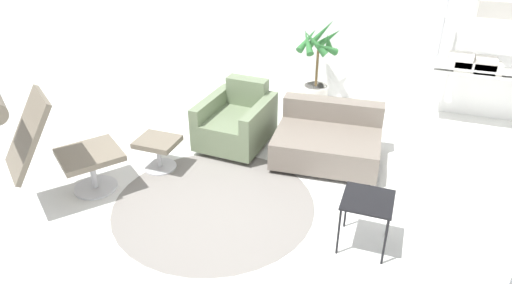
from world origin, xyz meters
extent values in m
plane|color=silver|center=(0.00, 0.00, 0.00)|extent=(12.00, 12.00, 0.00)
cylinder|color=slate|center=(0.03, -0.08, 0.00)|extent=(1.99, 1.99, 0.01)
cylinder|color=#BCBCC1|center=(-1.25, -0.24, 0.01)|extent=(0.62, 0.62, 0.02)
cylinder|color=#BCBCC1|center=(-1.25, -0.24, 0.19)|extent=(0.06, 0.06, 0.35)
cube|color=#6B6051|center=(-1.25, -0.24, 0.41)|extent=(0.79, 0.80, 0.06)
cube|color=#6B6051|center=(-1.54, -0.64, 0.78)|extent=(0.71, 0.69, 0.72)
cylinder|color=#BCBCC1|center=(-0.82, 0.34, 0.01)|extent=(0.36, 0.36, 0.02)
cylinder|color=#BCBCC1|center=(-0.82, 0.34, 0.16)|extent=(0.05, 0.05, 0.28)
cube|color=#6B6051|center=(-0.82, 0.34, 0.33)|extent=(0.44, 0.37, 0.06)
cube|color=silver|center=(-0.22, 1.12, 0.03)|extent=(0.65, 0.77, 0.06)
cube|color=#667556|center=(-0.22, 1.12, 0.23)|extent=(0.56, 0.92, 0.33)
cube|color=#667556|center=(-0.19, 1.47, 0.56)|extent=(0.51, 0.21, 0.34)
cube|color=#667556|center=(0.09, 1.10, 0.32)|extent=(0.17, 0.90, 0.52)
cube|color=#667556|center=(-0.53, 1.13, 0.32)|extent=(0.17, 0.90, 0.52)
cube|color=black|center=(0.90, 1.12, 0.03)|extent=(1.10, 0.85, 0.05)
cube|color=#70665B|center=(0.90, 1.12, 0.20)|extent=(1.22, 1.00, 0.31)
cube|color=#70665B|center=(0.87, 1.47, 0.48)|extent=(1.17, 0.28, 0.24)
cube|color=black|center=(1.49, -0.18, 0.48)|extent=(0.42, 0.42, 0.02)
cylinder|color=black|center=(1.30, -0.37, 0.23)|extent=(0.02, 0.02, 0.47)
cylinder|color=black|center=(1.68, -0.37, 0.23)|extent=(0.02, 0.02, 0.47)
cylinder|color=black|center=(1.30, 0.01, 0.23)|extent=(0.02, 0.02, 0.47)
cylinder|color=black|center=(1.68, 0.01, 0.23)|extent=(0.02, 0.02, 0.47)
cylinder|color=silver|center=(0.43, 2.56, 0.16)|extent=(0.35, 0.35, 0.31)
cylinder|color=#382819|center=(0.43, 2.56, 0.30)|extent=(0.32, 0.32, 0.02)
cylinder|color=brown|center=(0.43, 2.56, 0.57)|extent=(0.04, 0.04, 0.51)
cone|color=#2D6B33|center=(0.55, 2.57, 0.95)|extent=(0.12, 0.33, 0.33)
cone|color=#2D6B33|center=(0.54, 2.71, 0.97)|extent=(0.41, 0.34, 0.37)
cone|color=#2D6B33|center=(0.42, 2.71, 1.01)|extent=(0.39, 0.12, 0.44)
cone|color=#2D6B33|center=(0.26, 2.63, 0.93)|extent=(0.25, 0.43, 0.30)
cone|color=#2D6B33|center=(0.29, 2.48, 0.94)|extent=(0.27, 0.37, 0.31)
cone|color=#2D6B33|center=(0.41, 2.41, 0.96)|extent=(0.38, 0.14, 0.35)
cone|color=#2D6B33|center=(0.55, 2.44, 0.91)|extent=(0.34, 0.34, 0.25)
cylinder|color=#BCBCC1|center=(1.95, 2.76, 0.89)|extent=(0.03, 0.03, 1.78)
cube|color=white|center=(2.62, 2.64, 0.73)|extent=(1.40, 0.28, 0.02)
cube|color=white|center=(2.62, 2.64, 0.78)|extent=(1.40, 0.28, 0.02)
cube|color=white|center=(2.62, 2.64, 1.41)|extent=(1.40, 0.28, 0.02)
cube|color=beige|center=(2.43, 2.63, 0.81)|extent=(0.55, 0.24, 0.13)
cube|color=silver|center=(2.22, 2.63, 0.87)|extent=(0.28, 0.24, 0.15)
cube|color=#B7B2A8|center=(2.48, 2.63, 1.52)|extent=(0.41, 0.24, 0.19)
cube|color=beige|center=(2.51, 2.63, 0.83)|extent=(0.25, 0.24, 0.19)
camera|label=1|loc=(1.64, -3.39, 2.73)|focal=32.00mm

